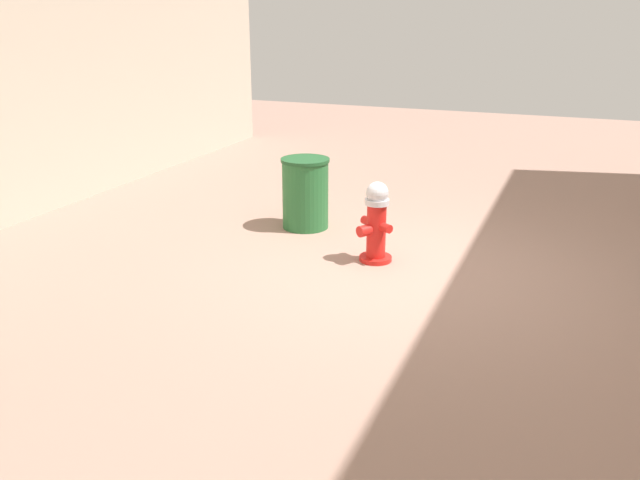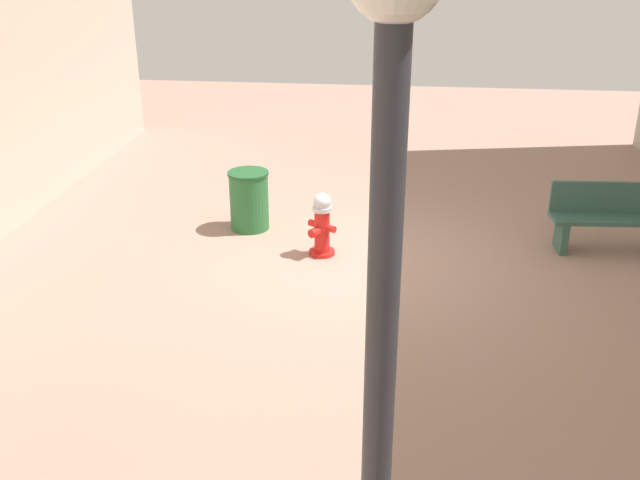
{
  "view_description": "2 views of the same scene",
  "coord_description": "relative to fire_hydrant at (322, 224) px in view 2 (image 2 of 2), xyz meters",
  "views": [
    {
      "loc": [
        -1.47,
        6.49,
        2.63
      ],
      "look_at": [
        0.61,
        1.32,
        0.7
      ],
      "focal_mm": 37.95,
      "sensor_mm": 36.0,
      "label": 1
    },
    {
      "loc": [
        -0.47,
        8.9,
        4.18
      ],
      "look_at": [
        0.44,
        1.08,
        0.75
      ],
      "focal_mm": 40.83,
      "sensor_mm": 36.0,
      "label": 2
    }
  ],
  "objects": [
    {
      "name": "ground_plane",
      "position": [
        -0.56,
        0.16,
        -0.44
      ],
      "size": [
        23.4,
        23.4,
        0.0
      ],
      "primitive_type": "plane",
      "color": "#9E7A6B"
    },
    {
      "name": "fire_hydrant",
      "position": [
        0.0,
        0.0,
        0.0
      ],
      "size": [
        0.41,
        0.41,
        0.89
      ],
      "color": "red",
      "rests_on": "ground_plane"
    },
    {
      "name": "bench_near",
      "position": [
        -3.95,
        -0.63,
        0.05
      ],
      "size": [
        1.7,
        0.57,
        0.95
      ],
      "color": "#33594C",
      "rests_on": "ground_plane"
    },
    {
      "name": "street_lamp",
      "position": [
        -0.98,
        6.38,
        2.15
      ],
      "size": [
        0.36,
        0.36,
        4.21
      ],
      "color": "#2D2D33",
      "rests_on": "ground_plane"
    },
    {
      "name": "trash_bin",
      "position": [
        1.17,
        -0.81,
        -0.0
      ],
      "size": [
        0.6,
        0.6,
        0.88
      ],
      "color": "#266633",
      "rests_on": "ground_plane"
    }
  ]
}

